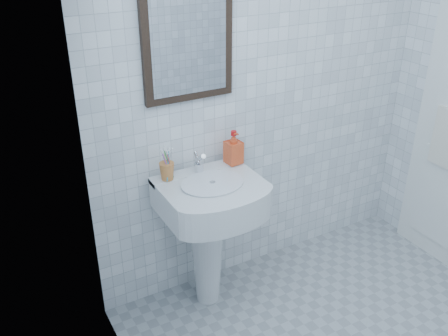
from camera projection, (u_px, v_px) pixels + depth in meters
wall_back at (266, 83)px, 2.90m from camera, size 2.20×0.02×2.50m
wall_left at (180, 242)px, 1.49m from camera, size 0.02×2.40×2.50m
washbasin at (208, 222)px, 2.82m from camera, size 0.55×0.41×0.85m
faucet at (199, 164)px, 2.76m from camera, size 0.05×0.11×0.13m
toothbrush_cup at (167, 171)px, 2.68m from camera, size 0.10×0.10×0.10m
soap_dispenser at (234, 147)px, 2.84m from camera, size 0.10×0.10×0.20m
wall_mirror at (188, 41)px, 2.53m from camera, size 0.50×0.04×0.62m
hand_towel at (444, 137)px, 3.14m from camera, size 0.03×0.16×0.38m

